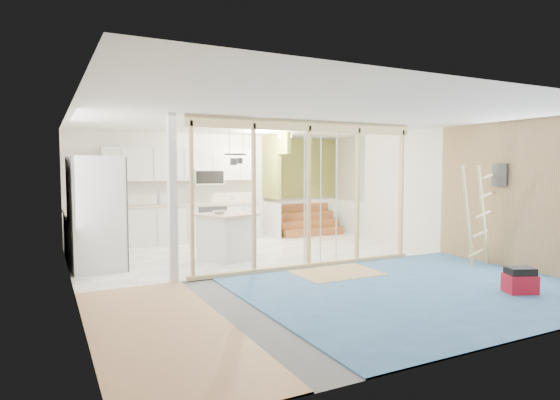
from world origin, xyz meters
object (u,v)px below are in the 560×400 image
fridge (97,214)px  ladder (477,216)px  island (227,237)px  toolbox (520,281)px

fridge → ladder: fridge is taller
island → ladder: size_ratio=0.66×
island → toolbox: 5.05m
island → ladder: (3.77, -2.63, 0.48)m
fridge → toolbox: 6.72m
fridge → ladder: bearing=-27.8°
fridge → toolbox: size_ratio=4.06×
ladder → toolbox: bearing=-128.7°
toolbox → ladder: size_ratio=0.27×
fridge → ladder: (6.08, -2.71, -0.06)m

